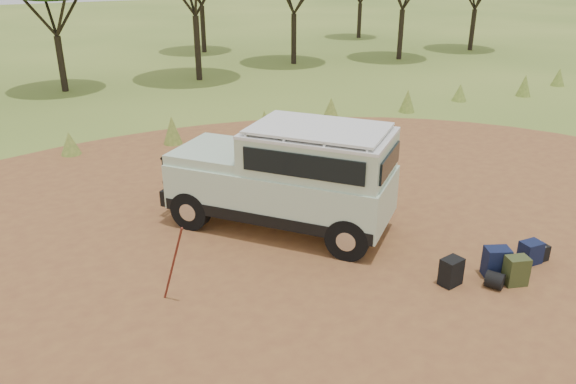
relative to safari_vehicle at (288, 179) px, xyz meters
name	(u,v)px	position (x,y,z in m)	size (l,w,h in m)	color
ground	(311,273)	(-0.50, -1.92, -1.13)	(140.00, 140.00, 0.00)	#556E27
dirt_clearing	(312,273)	(-0.50, -1.92, -1.13)	(23.00, 23.00, 0.01)	brown
grass_fringe	(177,132)	(-0.39, 6.75, -0.73)	(36.60, 1.60, 0.90)	#556E27
safari_vehicle	(288,179)	(0.00, 0.00, 0.00)	(4.54, 4.87, 2.35)	#B2CBAD
walking_staff	(173,264)	(-3.03, -1.67, -0.39)	(0.04, 0.04, 1.57)	maroon
backpack_black	(451,272)	(1.53, -3.41, -0.87)	(0.38, 0.28, 0.52)	black
backpack_navy	(496,262)	(2.47, -3.57, -0.85)	(0.44, 0.31, 0.58)	#12183B
backpack_olive	(516,271)	(2.57, -3.94, -0.86)	(0.39, 0.28, 0.55)	#38411E
duffel_navy	(530,252)	(3.43, -3.53, -0.91)	(0.40, 0.30, 0.45)	#12183B
hard_case	(535,253)	(3.60, -3.50, -0.97)	(0.45, 0.32, 0.32)	black
stuff_sack	(495,280)	(2.16, -3.85, -0.98)	(0.30, 0.30, 0.30)	black
safari_hat	(537,244)	(3.60, -3.50, -0.78)	(0.33, 0.33, 0.10)	beige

